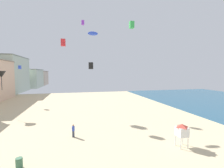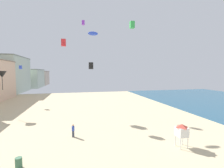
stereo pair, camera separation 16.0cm
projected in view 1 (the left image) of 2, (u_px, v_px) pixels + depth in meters
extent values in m
cube|color=#B7C6B2|center=(7.00, 75.00, 65.24)|extent=(11.80, 21.05, 14.66)
cube|color=slate|center=(6.00, 57.00, 64.71)|extent=(12.03, 21.47, 0.30)
cube|color=#B7C6B2|center=(24.00, 79.00, 87.57)|extent=(16.72, 18.50, 9.87)
cube|color=slate|center=(24.00, 70.00, 87.22)|extent=(17.06, 18.87, 0.30)
cube|color=#C6B29E|center=(33.00, 78.00, 106.87)|extent=(16.73, 16.20, 9.21)
cube|color=slate|center=(33.00, 71.00, 106.54)|extent=(17.06, 16.52, 0.30)
cube|color=#383D4C|center=(73.00, 134.00, 20.06)|extent=(0.28, 0.18, 0.80)
cylinder|color=#334CB2|center=(73.00, 129.00, 20.01)|extent=(0.34, 0.34, 0.60)
sphere|color=tan|center=(73.00, 125.00, 19.98)|extent=(0.24, 0.24, 0.24)
cylinder|color=white|center=(181.00, 143.00, 16.88)|extent=(0.10, 0.10, 1.20)
cylinder|color=white|center=(188.00, 143.00, 17.09)|extent=(0.10, 0.10, 1.20)
cylinder|color=white|center=(175.00, 140.00, 17.76)|extent=(0.10, 0.10, 1.20)
cylinder|color=white|center=(182.00, 139.00, 17.97)|extent=(0.10, 0.10, 1.20)
cube|color=white|center=(182.00, 132.00, 17.35)|extent=(1.10, 1.10, 1.00)
pyramid|color=#D14C3D|center=(182.00, 126.00, 17.30)|extent=(1.10, 1.10, 0.35)
cylinder|color=#3D6B4C|center=(19.00, 163.00, 13.48)|extent=(0.56, 0.56, 0.90)
cube|color=blue|center=(20.00, 67.00, 40.58)|extent=(0.59, 0.59, 0.93)
cube|color=black|center=(91.00, 66.00, 25.44)|extent=(0.68, 0.68, 1.07)
cube|color=red|center=(63.00, 43.00, 32.29)|extent=(0.90, 0.90, 1.41)
ellipsoid|color=blue|center=(93.00, 34.00, 26.32)|extent=(1.68, 0.47, 0.66)
cube|color=purple|center=(83.00, 23.00, 34.71)|extent=(0.60, 0.60, 0.94)
cone|color=black|center=(1.00, 74.00, 30.09)|extent=(1.59, 1.59, 1.30)
cylinder|color=black|center=(2.00, 84.00, 30.21)|extent=(0.09, 0.09, 2.32)
cube|color=green|center=(132.00, 25.00, 38.28)|extent=(1.02, 1.02, 1.60)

